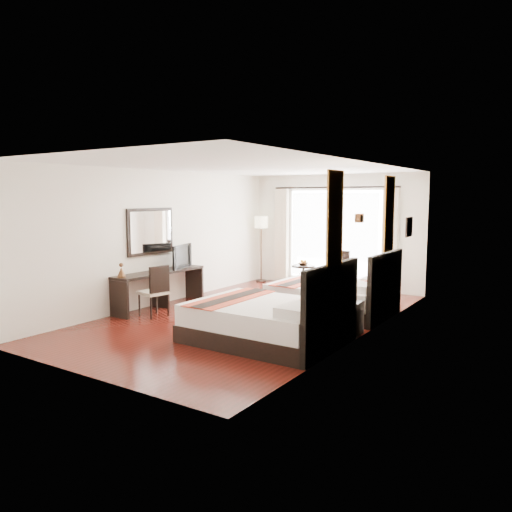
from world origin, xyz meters
The scene contains 29 objects.
floor centered at (0.00, 0.00, -0.01)m, with size 4.50×7.50×0.01m, color #3C100A.
ceiling centered at (0.00, 0.00, 2.79)m, with size 4.50×7.50×0.02m, color white.
wall_headboard centered at (2.25, 0.00, 1.40)m, with size 0.01×7.50×2.80m, color silver.
wall_desk centered at (-2.25, 0.00, 1.40)m, with size 0.01×7.50×2.80m, color silver.
wall_window centered at (0.00, 3.75, 1.40)m, with size 4.50×0.01×2.80m, color silver.
wall_entry centered at (0.00, -3.75, 1.40)m, with size 4.50×0.01×2.80m, color silver.
window_glass centered at (0.00, 3.73, 1.30)m, with size 2.40×0.02×2.20m, color white.
sheer_curtain centered at (0.00, 3.67, 1.30)m, with size 2.30×0.02×2.10m, color white.
drape_left centered at (-1.45, 3.63, 1.28)m, with size 0.35×0.14×2.35m, color beige.
drape_right centered at (1.45, 3.63, 1.28)m, with size 0.35×0.14×2.35m, color beige.
art_panel_near centered at (2.23, -1.18, 1.95)m, with size 0.03×0.50×1.35m, color maroon.
art_panel_far centered at (2.23, 1.14, 1.95)m, with size 0.03×0.50×1.35m, color maroon.
wall_sconce centered at (2.19, -0.17, 1.92)m, with size 0.10×0.14×0.14m, color #4B2F1A.
mirror_frame centered at (-2.22, -0.35, 1.55)m, with size 0.04×1.25×0.95m, color black.
mirror_glass centered at (-2.19, -0.35, 1.55)m, with size 0.01×1.12×0.82m, color white.
bed_near centered at (1.15, -1.18, 0.34)m, with size 2.31×1.80×1.31m.
bed_far centered at (1.20, 1.14, 0.32)m, with size 2.21×1.72×1.25m.
nightstand centered at (1.98, -0.17, 0.27)m, with size 0.46×0.57×0.54m, color black.
table_lamp centered at (1.95, -0.02, 0.75)m, with size 0.24×0.24×0.37m.
vase centered at (2.01, -0.27, 0.57)m, with size 0.14×0.14×0.15m, color black.
console_desk centered at (-1.99, -0.35, 0.38)m, with size 0.50×2.20×0.76m, color black.
television centered at (-1.97, 0.20, 1.00)m, with size 0.86×0.11×0.50m, color black.
bronze_figurine centered at (-1.99, -1.35, 0.88)m, with size 0.16×0.16×0.24m, color #4B2F1A, non-canonical shape.
desk_chair centered at (-1.54, -0.97, 0.30)m, with size 0.53×0.53×0.98m.
floor_lamp centered at (-1.95, 3.41, 1.47)m, with size 0.35×0.35×1.74m.
side_table centered at (-0.32, 2.72, 0.32)m, with size 0.56×0.56×0.64m, color black.
fruit_bowl centered at (-0.34, 2.74, 0.67)m, with size 0.24×0.24×0.06m, color #402E17.
window_chair centered at (0.46, 2.94, 0.31)m, with size 0.49×0.49×1.00m.
jute_rug centered at (-0.50, 2.68, 0.01)m, with size 1.33×0.91×0.01m, color tan.
Camera 1 is at (5.15, -7.65, 2.26)m, focal length 35.00 mm.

